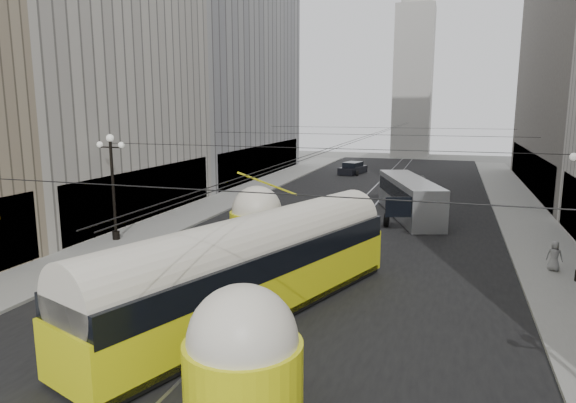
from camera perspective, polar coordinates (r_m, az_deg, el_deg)
The scene contains 14 objects.
road at distance 41.55m, azimuth 8.20°, elevation -0.88°, with size 20.00×85.00×0.02m, color black.
sidewalk_left at distance 48.19m, azimuth -5.28°, elevation 0.84°, with size 4.00×72.00×0.15m, color gray.
sidewalk_right at distance 44.77m, azimuth 24.30°, elevation -0.80°, with size 4.00×72.00×0.15m, color gray.
rail_left at distance 41.68m, azimuth 7.19°, elevation -0.82°, with size 0.12×85.00×0.04m, color gray.
rail_right at distance 41.44m, azimuth 9.22°, elevation -0.94°, with size 0.12×85.00×0.04m, color gray.
building_left_far at distance 62.06m, azimuth -8.09°, elevation 16.11°, with size 12.60×28.60×28.60m.
distant_tower at distance 88.23m, azimuth 13.82°, elevation 14.63°, with size 6.00×6.00×31.36m.
lamppost_left_mid at distance 32.41m, azimuth -18.90°, elevation 2.18°, with size 1.86×0.44×6.37m.
catenary at distance 39.81m, azimuth 8.35°, elevation 7.16°, with size 25.00×72.00×0.23m.
streetcar at distance 20.13m, azimuth -3.95°, elevation -7.27°, with size 8.19×17.46×4.03m.
city_bus at distance 39.15m, azimuth 13.32°, elevation 0.58°, with size 5.78×11.68×2.86m.
sedan_white_far at distance 52.42m, azimuth 14.10°, elevation 1.92°, with size 2.47×4.43×1.32m.
sedan_dark_far at distance 63.39m, azimuth 7.21°, elevation 3.65°, with size 2.96×5.01×1.48m.
pedestrian_sidewalk_right at distance 28.45m, azimuth 27.50°, elevation -5.39°, with size 0.74×0.45×1.51m, color gray.
Camera 1 is at (6.64, -7.71, 8.09)m, focal length 32.00 mm.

